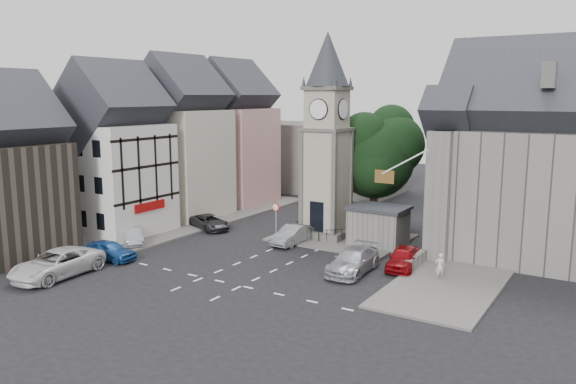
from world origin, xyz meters
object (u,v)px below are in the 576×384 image
Objects in this scene: pedestrian at (440,267)px; car_west_blue at (109,250)px; stone_shelter at (378,226)px; car_east_red at (403,258)px; clock_tower at (327,137)px.

car_west_blue is at bearing -20.11° from pedestrian.
pedestrian is (6.47, -5.50, -0.69)m from stone_shelter.
pedestrian is (2.77, -1.00, 0.12)m from car_east_red.
pedestrian is at bearing -40.36° from stone_shelter.
car_east_red is at bearing -50.57° from stone_shelter.
car_west_blue is at bearing -136.88° from stone_shelter.
stone_shelter is 5.88m from car_east_red.
clock_tower reaches higher than pedestrian.
pedestrian is at bearing -28.41° from car_east_red.
clock_tower is 18.53m from car_west_blue.
car_east_red is (3.70, -4.50, -0.81)m from stone_shelter.
car_east_red is at bearing -30.42° from clock_tower.
pedestrian is (20.89, 8.00, 0.17)m from car_west_blue.
clock_tower is 9.44× the size of pedestrian.
car_west_blue is (-14.42, -13.50, -0.85)m from stone_shelter.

